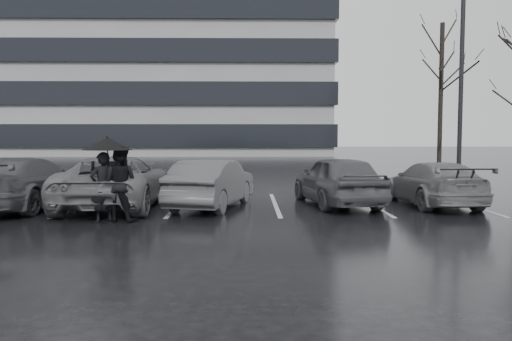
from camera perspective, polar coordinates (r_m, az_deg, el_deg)
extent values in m
plane|color=black|center=(12.17, 0.00, -5.50)|extent=(160.00, 160.00, 0.00)
cube|color=gray|center=(64.96, -21.18, 14.37)|extent=(60.00, 25.00, 28.00)
cube|color=black|center=(63.84, -20.90, 3.73)|extent=(60.60, 25.60, 2.20)
cube|color=black|center=(63.97, -20.99, 7.31)|extent=(60.60, 25.60, 2.20)
cube|color=black|center=(64.34, -21.08, 10.87)|extent=(60.60, 25.60, 2.20)
cube|color=black|center=(64.96, -21.18, 14.37)|extent=(60.60, 25.60, 2.20)
imported|color=black|center=(14.62, 9.28, -1.08)|extent=(2.38, 4.49, 1.46)
imported|color=#2B2C2E|center=(14.04, -5.03, -1.47)|extent=(2.36, 4.32, 1.35)
imported|color=#474749|center=(14.51, -15.73, -1.23)|extent=(2.53, 5.26, 1.45)
imported|color=black|center=(15.21, -24.88, -1.27)|extent=(2.20, 4.97, 1.42)
imported|color=#474749|center=(15.32, 19.55, -1.40)|extent=(1.95, 4.40, 1.26)
imported|color=black|center=(12.11, -17.13, -1.83)|extent=(0.71, 0.68, 1.63)
imported|color=black|center=(12.10, -15.30, -1.48)|extent=(0.98, 0.84, 1.77)
cylinder|color=black|center=(12.28, -16.54, -1.54)|extent=(0.03, 0.03, 1.72)
cone|color=black|center=(12.23, -16.63, 2.97)|extent=(1.18, 1.18, 0.30)
sphere|color=black|center=(12.23, -16.65, 3.67)|extent=(0.05, 0.05, 0.05)
cylinder|color=gray|center=(20.84, 22.11, -1.54)|extent=(0.53, 0.53, 0.21)
cylinder|color=black|center=(20.93, 22.45, 11.23)|extent=(0.17, 0.17, 9.50)
cube|color=#B5B5B8|center=(15.41, -19.12, -3.71)|extent=(0.12, 5.00, 0.00)
cube|color=#B5B5B8|center=(14.78, -8.73, -3.85)|extent=(0.12, 5.00, 0.00)
cube|color=#B5B5B8|center=(14.66, 2.20, -3.87)|extent=(0.12, 5.00, 0.00)
cube|color=#B5B5B8|center=(15.07, 12.92, -3.76)|extent=(0.12, 5.00, 0.00)
cube|color=#B5B5B8|center=(15.97, 22.74, -3.53)|extent=(0.12, 5.00, 0.00)
cylinder|color=black|center=(31.16, 20.36, 7.88)|extent=(0.26, 0.26, 8.50)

